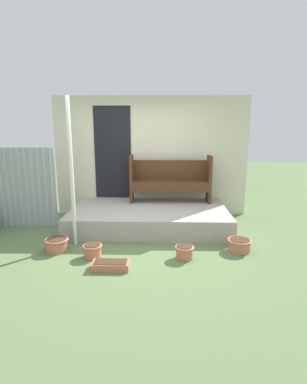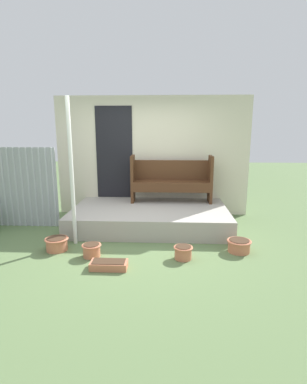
# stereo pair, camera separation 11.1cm
# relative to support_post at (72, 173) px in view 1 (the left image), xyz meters

# --- Properties ---
(ground_plane) EXTENTS (24.00, 24.00, 0.00)m
(ground_plane) POSITION_rel_support_post_xyz_m (1.05, 0.07, -1.21)
(ground_plane) COLOR #5B7547
(porch_slab) EXTENTS (3.04, 1.77, 0.37)m
(porch_slab) POSITION_rel_support_post_xyz_m (1.22, 0.96, -1.02)
(porch_slab) COLOR #A8A399
(porch_slab) RESTS_ON ground_plane
(house_wall) EXTENTS (4.24, 0.08, 2.60)m
(house_wall) POSITION_rel_support_post_xyz_m (1.18, 1.88, 0.10)
(house_wall) COLOR beige
(house_wall) RESTS_ON ground_plane
(support_post) EXTENTS (0.06, 0.06, 2.42)m
(support_post) POSITION_rel_support_post_xyz_m (0.00, 0.00, 0.00)
(support_post) COLOR white
(support_post) RESTS_ON ground_plane
(bench) EXTENTS (1.70, 0.41, 0.99)m
(bench) POSITION_rel_support_post_xyz_m (1.64, 1.52, -0.33)
(bench) COLOR #4C2D19
(bench) RESTS_ON porch_slab
(flower_pot_left) EXTENTS (0.38, 0.38, 0.21)m
(flower_pot_left) POSITION_rel_support_post_xyz_m (-0.21, -0.31, -1.09)
(flower_pot_left) COLOR #C67251
(flower_pot_left) RESTS_ON ground_plane
(flower_pot_middle) EXTENTS (0.30, 0.30, 0.20)m
(flower_pot_middle) POSITION_rel_support_post_xyz_m (0.41, -0.52, -1.10)
(flower_pot_middle) COLOR #C67251
(flower_pot_middle) RESTS_ON ground_plane
(flower_pot_right) EXTENTS (0.29, 0.29, 0.20)m
(flower_pot_right) POSITION_rel_support_post_xyz_m (1.81, -0.53, -1.10)
(flower_pot_right) COLOR #C67251
(flower_pot_right) RESTS_ON ground_plane
(flower_pot_far_right) EXTENTS (0.38, 0.38, 0.20)m
(flower_pot_far_right) POSITION_rel_support_post_xyz_m (2.70, -0.23, -1.10)
(flower_pot_far_right) COLOR #C67251
(flower_pot_far_right) RESTS_ON ground_plane
(planter_box_rect) EXTENTS (0.52, 0.24, 0.11)m
(planter_box_rect) POSITION_rel_support_post_xyz_m (0.75, -0.90, -1.15)
(planter_box_rect) COLOR #C67251
(planter_box_rect) RESTS_ON ground_plane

